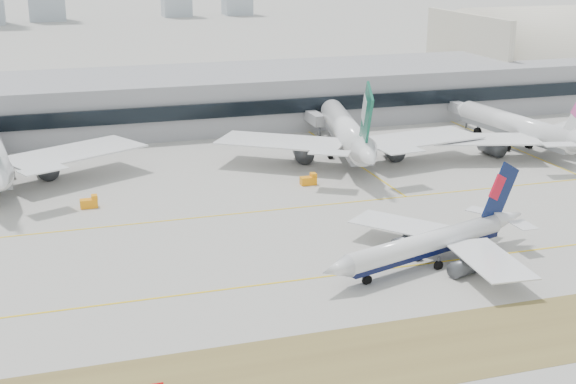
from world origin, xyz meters
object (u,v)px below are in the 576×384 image
object	(u,v)px
widebody_china_air	(522,129)
hangar	(569,86)
terminal	(166,100)
taxiing_airliner	(432,243)
widebody_cathay	(348,134)

from	to	relation	value
widebody_china_air	hangar	world-z (taller)	hangar
widebody_china_air	terminal	distance (m)	101.02
terminal	taxiing_airliner	bearing A→B (deg)	-78.09
widebody_cathay	terminal	xyz separation A→B (m)	(-36.82, 51.81, 1.14)
widebody_china_air	terminal	bearing A→B (deg)	49.08
widebody_cathay	hangar	size ratio (longest dim) A/B	0.72
widebody_cathay	hangar	xyz separation A→B (m)	(117.75, 71.97, -6.22)
taxiing_airliner	hangar	distance (m)	190.70
taxiing_airliner	widebody_cathay	world-z (taller)	widebody_cathay
taxiing_airliner	widebody_cathay	bearing A→B (deg)	-117.46
taxiing_airliner	terminal	world-z (taller)	taxiing_airliner
taxiing_airliner	widebody_cathay	distance (m)	69.21
widebody_cathay	terminal	world-z (taller)	widebody_cathay
taxiing_airliner	hangar	world-z (taller)	hangar
widebody_cathay	widebody_china_air	size ratio (longest dim) A/B	1.11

